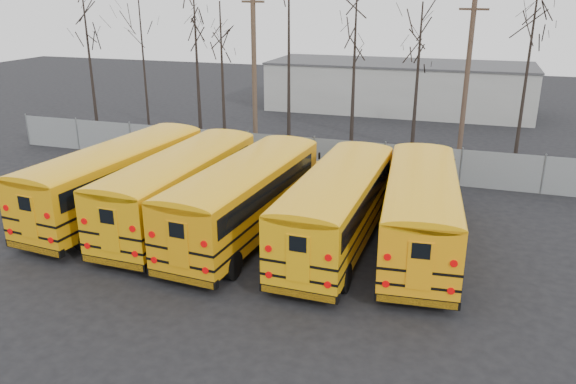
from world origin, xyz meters
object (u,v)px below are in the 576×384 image
(bus_a, at_px, (120,173))
(bus_b, at_px, (183,182))
(bus_e, at_px, (421,204))
(bus_d, at_px, (339,201))
(utility_pole_left, at_px, (254,71))
(utility_pole_right, at_px, (467,81))
(bus_c, at_px, (248,192))

(bus_a, bearing_deg, bus_b, 2.83)
(bus_b, xyz_separation_m, bus_e, (10.07, 0.55, -0.04))
(bus_d, xyz_separation_m, bus_e, (3.12, 0.66, -0.00))
(utility_pole_left, xyz_separation_m, utility_pole_right, (12.76, 1.26, -0.20))
(bus_b, distance_m, bus_d, 6.94)
(bus_e, bearing_deg, bus_a, 176.50)
(bus_a, distance_m, utility_pole_right, 20.18)
(bus_e, bearing_deg, bus_c, -178.02)
(bus_e, height_order, utility_pole_left, utility_pole_left)
(bus_a, xyz_separation_m, bus_b, (3.26, -0.13, -0.03))
(bus_e, relative_size, utility_pole_right, 1.24)
(bus_e, height_order, utility_pole_right, utility_pole_right)
(bus_a, height_order, utility_pole_left, utility_pole_left)
(bus_c, relative_size, utility_pole_right, 1.26)
(bus_b, bearing_deg, utility_pole_left, 98.91)
(bus_d, bearing_deg, bus_e, 13.22)
(bus_b, relative_size, bus_d, 1.02)
(utility_pole_right, bearing_deg, utility_pole_left, -156.36)
(bus_d, height_order, utility_pole_right, utility_pole_right)
(bus_c, distance_m, bus_d, 3.81)
(bus_c, height_order, bus_d, bus_c)
(bus_b, height_order, bus_d, bus_b)
(bus_d, height_order, utility_pole_left, utility_pole_left)
(bus_d, height_order, bus_e, bus_d)
(bus_d, distance_m, utility_pole_left, 15.75)
(bus_c, bearing_deg, utility_pole_left, 114.32)
(bus_b, bearing_deg, utility_pole_right, 53.11)
(bus_a, xyz_separation_m, bus_d, (10.20, -0.25, -0.07))
(bus_c, height_order, utility_pole_left, utility_pole_left)
(bus_d, relative_size, utility_pole_right, 1.23)
(bus_a, distance_m, bus_d, 10.21)
(bus_a, relative_size, bus_d, 1.05)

